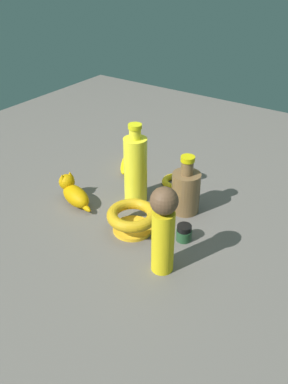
{
  "coord_description": "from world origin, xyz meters",
  "views": [
    {
      "loc": [
        0.81,
        0.56,
        0.66
      ],
      "look_at": [
        0.0,
        0.0,
        0.04
      ],
      "focal_mm": 37.31,
      "sensor_mm": 36.0,
      "label": 1
    }
  ],
  "objects_px": {
    "bowl": "(132,217)",
    "nail_polish_jar": "(184,233)",
    "banana": "(129,160)",
    "cat_figurine": "(74,193)",
    "bottle_short": "(186,190)",
    "person_figure_adult": "(163,228)",
    "bottle_tall": "(135,168)",
    "bangle": "(176,182)"
  },
  "relations": [
    {
      "from": "bowl",
      "to": "nail_polish_jar",
      "type": "relative_size",
      "value": 3.11
    },
    {
      "from": "bowl",
      "to": "banana",
      "type": "distance_m",
      "value": 0.37
    },
    {
      "from": "cat_figurine",
      "to": "bottle_short",
      "type": "height_order",
      "value": "bottle_short"
    },
    {
      "from": "banana",
      "to": "bottle_short",
      "type": "height_order",
      "value": "bottle_short"
    },
    {
      "from": "person_figure_adult",
      "to": "nail_polish_jar",
      "type": "relative_size",
      "value": 5.06
    },
    {
      "from": "bottle_tall",
      "to": "bangle",
      "type": "bearing_deg",
      "value": 156.92
    },
    {
      "from": "person_figure_adult",
      "to": "banana",
      "type": "relative_size",
      "value": 1.14
    },
    {
      "from": "person_figure_adult",
      "to": "bottle_short",
      "type": "xyz_separation_m",
      "value": [
        -0.25,
        -0.08,
        -0.05
      ]
    },
    {
      "from": "person_figure_adult",
      "to": "bottle_tall",
      "type": "distance_m",
      "value": 0.32
    },
    {
      "from": "bowl",
      "to": "bottle_tall",
      "type": "height_order",
      "value": "bottle_tall"
    },
    {
      "from": "banana",
      "to": "bottle_short",
      "type": "relative_size",
      "value": 1.12
    },
    {
      "from": "person_figure_adult",
      "to": "bangle",
      "type": "xyz_separation_m",
      "value": [
        -0.36,
        -0.17,
        -0.11
      ]
    },
    {
      "from": "cat_figurine",
      "to": "bottle_tall",
      "type": "height_order",
      "value": "bottle_tall"
    },
    {
      "from": "bottle_short",
      "to": "nail_polish_jar",
      "type": "height_order",
      "value": "bottle_short"
    },
    {
      "from": "bangle",
      "to": "bowl",
      "type": "bearing_deg",
      "value": 5.23
    },
    {
      "from": "cat_figurine",
      "to": "bangle",
      "type": "height_order",
      "value": "cat_figurine"
    },
    {
      "from": "bottle_short",
      "to": "nail_polish_jar",
      "type": "distance_m",
      "value": 0.14
    },
    {
      "from": "banana",
      "to": "bottle_tall",
      "type": "bearing_deg",
      "value": 16.69
    },
    {
      "from": "bottle_short",
      "to": "bangle",
      "type": "bearing_deg",
      "value": -139.54
    },
    {
      "from": "bowl",
      "to": "bottle_short",
      "type": "height_order",
      "value": "bottle_short"
    },
    {
      "from": "banana",
      "to": "nail_polish_jar",
      "type": "bearing_deg",
      "value": 30.14
    },
    {
      "from": "nail_polish_jar",
      "to": "bottle_tall",
      "type": "bearing_deg",
      "value": -112.56
    },
    {
      "from": "cat_figurine",
      "to": "nail_polish_jar",
      "type": "distance_m",
      "value": 0.36
    },
    {
      "from": "bottle_short",
      "to": "bottle_tall",
      "type": "height_order",
      "value": "bottle_tall"
    },
    {
      "from": "bangle",
      "to": "bottle_tall",
      "type": "bearing_deg",
      "value": -23.08
    },
    {
      "from": "person_figure_adult",
      "to": "nail_polish_jar",
      "type": "distance_m",
      "value": 0.16
    },
    {
      "from": "banana",
      "to": "bottle_tall",
      "type": "height_order",
      "value": "bottle_tall"
    },
    {
      "from": "cat_figurine",
      "to": "nail_polish_jar",
      "type": "xyz_separation_m",
      "value": [
        -0.03,
        0.36,
        -0.01
      ]
    },
    {
      "from": "cat_figurine",
      "to": "bottle_tall",
      "type": "bearing_deg",
      "value": 131.34
    },
    {
      "from": "cat_figurine",
      "to": "bottle_short",
      "type": "bearing_deg",
      "value": 117.34
    },
    {
      "from": "nail_polish_jar",
      "to": "person_figure_adult",
      "type": "bearing_deg",
      "value": 5.44
    },
    {
      "from": "person_figure_adult",
      "to": "cat_figurine",
      "type": "bearing_deg",
      "value": -104.34
    },
    {
      "from": "person_figure_adult",
      "to": "banana",
      "type": "bearing_deg",
      "value": -135.16
    },
    {
      "from": "cat_figurine",
      "to": "bottle_tall",
      "type": "relative_size",
      "value": 0.62
    },
    {
      "from": "nail_polish_jar",
      "to": "bangle",
      "type": "bearing_deg",
      "value": -145.34
    },
    {
      "from": "banana",
      "to": "bangle",
      "type": "distance_m",
      "value": 0.2
    },
    {
      "from": "bowl",
      "to": "nail_polish_jar",
      "type": "height_order",
      "value": "bowl"
    },
    {
      "from": "bowl",
      "to": "banana",
      "type": "height_order",
      "value": "bowl"
    },
    {
      "from": "bangle",
      "to": "nail_polish_jar",
      "type": "relative_size",
      "value": 2.09
    },
    {
      "from": "bowl",
      "to": "bottle_short",
      "type": "xyz_separation_m",
      "value": [
        -0.16,
        0.07,
        0.03
      ]
    },
    {
      "from": "bangle",
      "to": "nail_polish_jar",
      "type": "xyz_separation_m",
      "value": [
        0.23,
        0.16,
        0.01
      ]
    },
    {
      "from": "banana",
      "to": "bottle_tall",
      "type": "relative_size",
      "value": 0.81
    }
  ]
}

